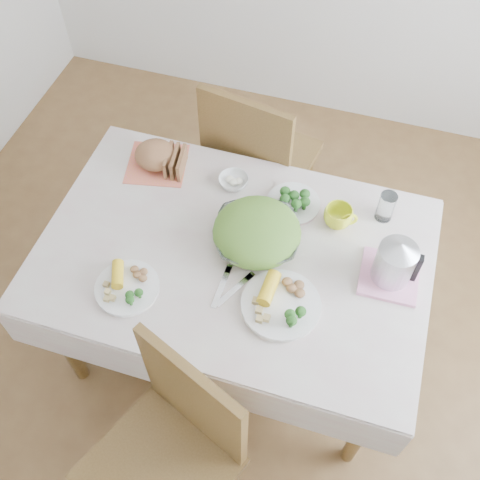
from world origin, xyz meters
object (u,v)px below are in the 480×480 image
(chair_far, at_px, (263,163))
(salad_bowl, at_px, (257,236))
(electric_kettle, at_px, (396,260))
(dinner_plate_left, at_px, (127,288))
(dining_table, at_px, (234,301))
(dinner_plate_right, at_px, (281,305))
(yellow_mug, at_px, (338,217))
(chair_near, at_px, (160,471))

(chair_far, bearing_deg, salad_bowl, 112.94)
(chair_far, height_order, electric_kettle, electric_kettle)
(dinner_plate_left, bearing_deg, dining_table, 40.63)
(dinner_plate_right, height_order, yellow_mug, yellow_mug)
(electric_kettle, bearing_deg, dinner_plate_left, -171.23)
(chair_far, bearing_deg, dinner_plate_left, 87.06)
(dinner_plate_left, height_order, yellow_mug, yellow_mug)
(dining_table, distance_m, electric_kettle, 0.78)
(chair_far, bearing_deg, chair_near, 102.09)
(chair_near, relative_size, yellow_mug, 8.77)
(dinner_plate_right, bearing_deg, salad_bowl, 123.13)
(chair_near, height_order, electric_kettle, electric_kettle)
(chair_near, bearing_deg, dining_table, 110.53)
(chair_near, height_order, dinner_plate_right, chair_near)
(dining_table, relative_size, chair_far, 1.36)
(dinner_plate_right, bearing_deg, dinner_plate_left, -170.22)
(salad_bowl, relative_size, dinner_plate_right, 1.10)
(salad_bowl, bearing_deg, yellow_mug, 32.55)
(chair_near, distance_m, chair_far, 1.53)
(yellow_mug, bearing_deg, dinner_plate_left, -142.03)
(chair_far, relative_size, dinner_plate_left, 4.29)
(electric_kettle, bearing_deg, dinner_plate_right, -157.41)
(dining_table, xyz_separation_m, salad_bowl, (0.07, 0.07, 0.43))
(chair_near, bearing_deg, dinner_plate_left, 142.84)
(dining_table, relative_size, salad_bowl, 4.38)
(dining_table, bearing_deg, chair_near, -92.20)
(chair_far, height_order, dinner_plate_right, chair_far)
(dinner_plate_left, height_order, electric_kettle, electric_kettle)
(yellow_mug, distance_m, electric_kettle, 0.31)
(chair_near, bearing_deg, dinner_plate_right, 88.85)
(salad_bowl, bearing_deg, dinner_plate_left, -138.58)
(yellow_mug, bearing_deg, chair_far, 131.03)
(electric_kettle, bearing_deg, chair_far, 122.77)
(chair_far, xyz_separation_m, dinner_plate_right, (0.32, -0.93, 0.31))
(dinner_plate_right, relative_size, yellow_mug, 2.53)
(dining_table, relative_size, yellow_mug, 12.21)
(salad_bowl, bearing_deg, chair_far, 102.89)
(dining_table, bearing_deg, chair_far, 96.39)
(chair_far, distance_m, yellow_mug, 0.75)
(salad_bowl, height_order, dinner_plate_right, salad_bowl)
(dinner_plate_left, relative_size, electric_kettle, 1.19)
(chair_near, distance_m, yellow_mug, 1.15)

